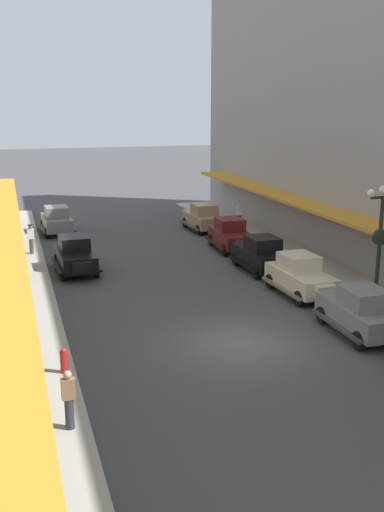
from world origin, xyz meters
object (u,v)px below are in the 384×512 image
at_px(parked_car_4, 360,310).
at_px(parked_car_6, 300,275).
at_px(parked_car_1, 203,217).
at_px(parked_car_3, 57,219).
at_px(fire_hydrant, 64,360).
at_px(parked_car_0, 261,253).
at_px(parked_car_7, 75,254).
at_px(pedestrian_3, 13,266).
at_px(parked_car_5, 231,234).
at_px(pedestrian_5, 240,215).
at_px(lamp_post_with_clock, 379,243).
at_px(pedestrian_0, 31,239).
at_px(pedestrian_4, 69,399).

distance_m(parked_car_4, parked_car_6, 4.96).
bearing_deg(parked_car_1, parked_car_3, 168.41).
distance_m(parked_car_1, fire_hydrant, 23.11).
xyz_separation_m(parked_car_0, parked_car_4, (0.05, -9.21, 0.00)).
height_order(parked_car_0, parked_car_3, same).
height_order(parked_car_7, pedestrian_3, parked_car_7).
relative_size(parked_car_4, parked_car_5, 1.00).
bearing_deg(pedestrian_5, parked_car_5, -116.42).
height_order(parked_car_3, parked_car_7, same).
relative_size(parked_car_3, parked_car_4, 1.00).
relative_size(parked_car_0, parked_car_1, 0.99).
xyz_separation_m(lamp_post_with_clock, pedestrian_3, (-14.08, 8.26, -1.97)).
height_order(parked_car_5, parked_car_7, same).
bearing_deg(pedestrian_3, pedestrian_0, 79.73).
xyz_separation_m(parked_car_3, fire_hydrant, (-1.63, -22.17, -0.38)).
relative_size(parked_car_3, parked_car_7, 1.00).
relative_size(lamp_post_with_clock, pedestrian_0, 3.09).
distance_m(parked_car_4, pedestrian_5, 19.48).
xyz_separation_m(parked_car_3, parked_car_7, (0.11, -9.91, 0.00)).
distance_m(parked_car_6, lamp_post_with_clock, 4.20).
bearing_deg(parked_car_3, pedestrian_5, -11.30).
bearing_deg(parked_car_7, pedestrian_3, -149.77).
bearing_deg(lamp_post_with_clock, parked_car_6, 118.43).
bearing_deg(parked_car_5, parked_car_1, 88.56).
distance_m(parked_car_3, parked_car_4, 23.62).
xyz_separation_m(fire_hydrant, pedestrian_0, (-0.26, 16.33, 0.45)).
bearing_deg(lamp_post_with_clock, pedestrian_0, 132.67).
xyz_separation_m(pedestrian_3, pedestrian_4, (1.14, -13.95, -0.02)).
distance_m(parked_car_3, pedestrian_3, 12.07).
xyz_separation_m(parked_car_3, parked_car_6, (9.37, -16.73, 0.00)).
bearing_deg(lamp_post_with_clock, fire_hydrant, -170.17).
bearing_deg(parked_car_1, pedestrian_4, -115.69).
xyz_separation_m(parked_car_5, fire_hydrant, (-11.07, -14.49, -0.38)).
height_order(parked_car_5, pedestrian_0, parked_car_5).
bearing_deg(pedestrian_0, parked_car_3, 72.03).
xyz_separation_m(parked_car_1, parked_car_4, (-0.26, -19.73, 0.00)).
height_order(lamp_post_with_clock, pedestrian_5, lamp_post_with_clock).
bearing_deg(parked_car_3, parked_car_4, -66.75).
height_order(lamp_post_with_clock, pedestrian_3, lamp_post_with_clock).
relative_size(parked_car_4, parked_car_7, 1.00).
relative_size(parked_car_1, pedestrian_5, 2.63).
distance_m(parked_car_0, pedestrian_0, 12.99).
height_order(parked_car_1, parked_car_3, same).
distance_m(parked_car_6, parked_car_7, 11.50).
bearing_deg(fire_hydrant, parked_car_6, 26.30).
xyz_separation_m(parked_car_7, lamp_post_with_clock, (11.01, -10.05, 2.04)).
distance_m(parked_car_7, pedestrian_5, 14.11).
distance_m(parked_car_0, parked_car_1, 10.53).
height_order(parked_car_4, parked_car_5, same).
xyz_separation_m(pedestrian_4, pedestrian_5, (13.87, 23.24, 0.00)).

